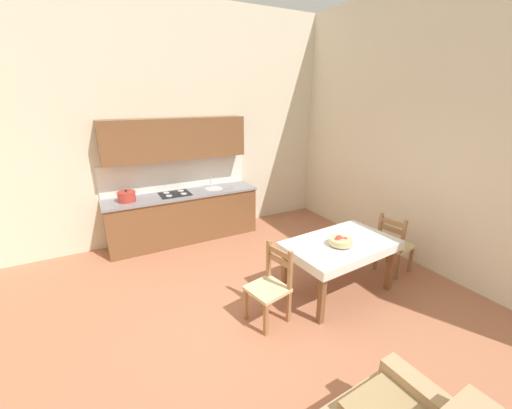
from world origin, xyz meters
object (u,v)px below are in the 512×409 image
at_px(kitchen_cabinetry, 182,195).
at_px(dining_chair_tv_side, 270,287).
at_px(fruit_bowl, 340,241).
at_px(dining_table, 340,250).
at_px(dining_chair_window_side, 394,245).

height_order(kitchen_cabinetry, dining_chair_tv_side, kitchen_cabinetry).
bearing_deg(kitchen_cabinetry, dining_chair_tv_side, -84.55).
bearing_deg(fruit_bowl, dining_chair_tv_side, 178.22).
xyz_separation_m(kitchen_cabinetry, fruit_bowl, (1.27, -2.74, -0.04)).
xyz_separation_m(kitchen_cabinetry, dining_table, (1.36, -2.66, -0.23)).
bearing_deg(dining_table, dining_chair_window_side, 0.05).
distance_m(dining_table, dining_chair_window_side, 1.10).
xyz_separation_m(dining_chair_tv_side, fruit_bowl, (1.01, -0.03, 0.37)).
xyz_separation_m(dining_table, fruit_bowl, (-0.09, -0.07, 0.19)).
height_order(dining_chair_tv_side, fruit_bowl, dining_chair_tv_side).
relative_size(dining_table, dining_chair_window_side, 1.63).
bearing_deg(fruit_bowl, dining_table, 40.24).
bearing_deg(dining_table, kitchen_cabinetry, 117.02).
height_order(kitchen_cabinetry, fruit_bowl, kitchen_cabinetry).
xyz_separation_m(dining_chair_tv_side, dining_chair_window_side, (2.18, 0.04, 0.00)).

